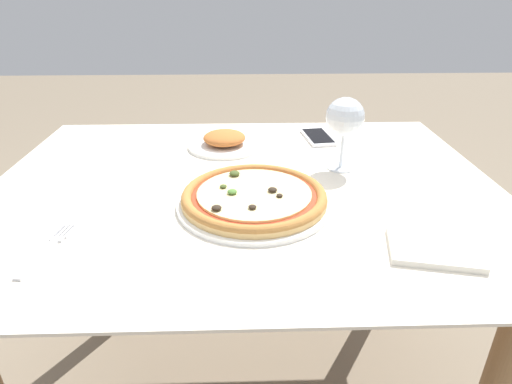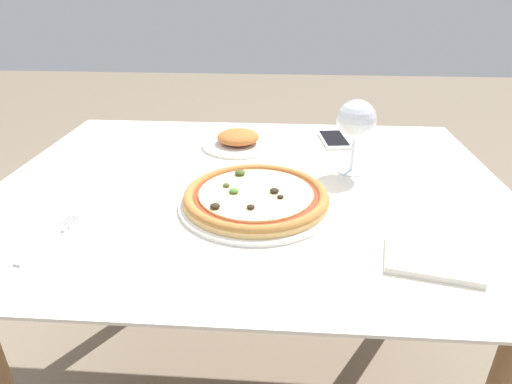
% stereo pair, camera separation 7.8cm
% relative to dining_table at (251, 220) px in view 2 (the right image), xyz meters
% --- Properties ---
extents(dining_table, '(1.16, 0.92, 0.73)m').
position_rel_dining_table_xyz_m(dining_table, '(0.00, 0.00, 0.00)').
color(dining_table, '#997047').
rests_on(dining_table, ground_plane).
extents(pizza_plate, '(0.32, 0.32, 0.04)m').
position_rel_dining_table_xyz_m(pizza_plate, '(0.02, -0.10, 0.11)').
color(pizza_plate, white).
rests_on(pizza_plate, dining_table).
extents(fork, '(0.05, 0.17, 0.00)m').
position_rel_dining_table_xyz_m(fork, '(-0.34, -0.26, 0.10)').
color(fork, silver).
rests_on(fork, dining_table).
extents(wine_glass_far_left, '(0.09, 0.09, 0.18)m').
position_rel_dining_table_xyz_m(wine_glass_far_left, '(0.24, 0.08, 0.22)').
color(wine_glass_far_left, silver).
rests_on(wine_glass_far_left, dining_table).
extents(cell_phone, '(0.09, 0.15, 0.01)m').
position_rel_dining_table_xyz_m(cell_phone, '(0.22, 0.30, 0.10)').
color(cell_phone, white).
rests_on(cell_phone, dining_table).
extents(side_plate, '(0.20, 0.20, 0.05)m').
position_rel_dining_table_xyz_m(side_plate, '(-0.05, 0.24, 0.11)').
color(side_plate, white).
rests_on(side_plate, dining_table).
extents(napkin_folded, '(0.17, 0.14, 0.01)m').
position_rel_dining_table_xyz_m(napkin_folded, '(0.33, -0.28, 0.10)').
color(napkin_folded, silver).
rests_on(napkin_folded, dining_table).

